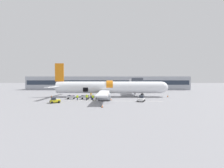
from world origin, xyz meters
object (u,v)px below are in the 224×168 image
Objects in this scene: baggage_tug_mid at (141,99)px; baggage_cart_queued at (71,97)px; airplane at (108,88)px; ground_crew_helper at (97,96)px; baggage_tug_lead at (55,101)px; baggage_cart_loading at (85,97)px; ground_crew_loader_b at (93,97)px; suitcase_on_tarmac_upright at (92,99)px; ground_crew_supervisor at (77,97)px; ground_crew_driver at (87,97)px; ground_crew_loader_a at (91,95)px.

baggage_cart_queued is at bearing 167.01° from baggage_tug_mid.
baggage_cart_queued is (-11.21, -5.74, -2.61)m from airplane.
ground_crew_helper reaches higher than baggage_cart_queued.
baggage_tug_lead is at bearing -135.68° from airplane.
baggage_cart_loading is at bearing -138.75° from airplane.
suitcase_on_tarmac_upright is at bearing 111.79° from ground_crew_loader_b.
airplane reaches higher than ground_crew_supervisor.
ground_crew_driver is at bearing 30.17° from baggage_tug_lead.
baggage_cart_queued is (-20.51, 4.73, -0.12)m from baggage_tug_mid.
ground_crew_driver is at bearing -28.18° from baggage_cart_queued.
ground_crew_loader_b reaches higher than suitcase_on_tarmac_upright.
ground_crew_driver is (-15.14, 1.86, 0.26)m from baggage_tug_mid.
baggage_cart_queued is 2.20× the size of ground_crew_helper.
ground_crew_driver is (5.37, -2.88, 0.38)m from baggage_cart_queued.
airplane is 6.20m from ground_crew_helper.
baggage_cart_loading is at bearing 164.32° from baggage_tug_mid.
ground_crew_supervisor reaches higher than ground_crew_helper.
baggage_tug_lead is at bearing -139.01° from ground_crew_helper.
airplane is 18.63m from baggage_tug_lead.
ground_crew_loader_b is at bearing -97.02° from ground_crew_helper.
baggage_tug_mid is at bearing -15.68° from baggage_cart_loading.
suitcase_on_tarmac_upright is (-4.68, -7.30, -2.84)m from airplane.
baggage_cart_queued is 2.16× the size of ground_crew_supervisor.
ground_crew_driver is (-0.32, -5.45, 0.00)m from ground_crew_loader_a.
ground_crew_loader_b is (1.45, -5.63, -0.05)m from ground_crew_loader_a.
baggage_tug_lead is at bearing -155.81° from ground_crew_loader_b.
baggage_cart_loading is at bearing 133.70° from ground_crew_loader_b.
suitcase_on_tarmac_upright is at bearing -122.65° from airplane.
baggage_tug_lead is 12.79m from ground_crew_helper.
ground_crew_loader_b is at bearing -46.30° from baggage_cart_loading.
baggage_tug_lead is 8.52m from ground_crew_driver.
ground_crew_driver is at bearing -131.55° from suitcase_on_tarmac_upright.
ground_crew_driver is (-1.77, 0.18, 0.05)m from ground_crew_loader_b.
ground_crew_supervisor is (-1.83, -2.37, 0.26)m from baggage_cart_loading.
baggage_cart_queued is at bearing 156.83° from ground_crew_loader_b.
suitcase_on_tarmac_upright is (2.11, -1.34, -0.23)m from baggage_cart_loading.
ground_crew_loader_a is 1.15× the size of ground_crew_helper.
baggage_tug_mid is 21.05m from baggage_cart_queued.
ground_crew_loader_b is at bearing -114.87° from airplane.
ground_crew_loader_a is (-14.83, 7.30, 0.25)m from baggage_tug_mid.
ground_crew_loader_a is 1.00× the size of ground_crew_driver.
baggage_tug_lead is 1.63× the size of ground_crew_loader_a.
ground_crew_loader_b reaches higher than ground_crew_helper.
airplane is at bearing 51.77° from ground_crew_helper.
baggage_tug_lead is 0.85× the size of baggage_cart_queued.
baggage_tug_lead is at bearing -146.73° from suitcase_on_tarmac_upright.
ground_crew_helper is at bearing 9.16° from baggage_cart_queued.
baggage_tug_mid reaches higher than baggage_cart_queued.
baggage_tug_lead is at bearing -105.56° from baggage_cart_queued.
baggage_cart_loading is 4.46× the size of suitcase_on_tarmac_upright.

